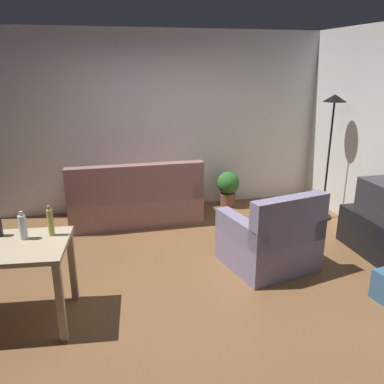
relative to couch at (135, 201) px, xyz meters
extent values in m
cube|color=brown|center=(0.49, -1.59, -0.32)|extent=(5.20, 4.40, 0.02)
cube|color=white|center=(0.49, 0.61, 1.04)|extent=(5.20, 0.10, 2.70)
cube|color=#996B66|center=(0.00, 0.06, -0.11)|extent=(1.86, 0.84, 0.40)
cube|color=#8C625D|center=(0.00, -0.28, 0.35)|extent=(1.86, 0.16, 0.52)
cube|color=#926661|center=(0.85, 0.06, 0.20)|extent=(0.16, 0.84, 0.22)
cube|color=#926661|center=(-0.85, 0.06, 0.20)|extent=(0.16, 0.84, 0.22)
cube|color=black|center=(2.74, -1.77, -0.07)|extent=(0.44, 1.10, 0.48)
cylinder|color=black|center=(2.74, -0.51, -0.29)|extent=(0.26, 0.26, 0.03)
cylinder|color=black|center=(2.74, -0.51, 0.56)|extent=(0.03, 0.03, 1.68)
cone|color=black|center=(2.74, -0.51, 1.45)|extent=(0.32, 0.32, 0.10)
cube|color=tan|center=(-0.85, -2.51, 0.05)|extent=(0.07, 0.07, 0.72)
cube|color=tan|center=(-0.79, -1.89, 0.05)|extent=(0.07, 0.07, 0.72)
cylinder|color=brown|center=(1.51, 0.31, -0.20)|extent=(0.24, 0.24, 0.22)
sphere|color=#2D6B28|center=(1.51, 0.31, 0.08)|extent=(0.36, 0.36, 0.36)
cube|color=gray|center=(1.34, -1.66, -0.11)|extent=(1.06, 1.02, 0.40)
cube|color=slate|center=(1.41, -1.99, 0.35)|extent=(0.91, 0.35, 0.52)
cube|color=gray|center=(1.70, -1.58, 0.20)|extent=(0.34, 0.85, 0.22)
cube|color=gray|center=(0.97, -1.74, 0.20)|extent=(0.34, 0.85, 0.22)
cylinder|color=silver|center=(-1.15, -2.06, 0.56)|extent=(0.07, 0.07, 0.22)
cylinder|color=silver|center=(-1.15, -2.06, 0.69)|extent=(0.03, 0.03, 0.04)
cylinder|color=#BCB24C|center=(-0.92, -2.03, 0.57)|extent=(0.05, 0.05, 0.24)
cylinder|color=#BCB24C|center=(-0.92, -2.03, 0.71)|extent=(0.02, 0.02, 0.04)
camera|label=1|loc=(-0.45, -5.47, 1.92)|focal=37.13mm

